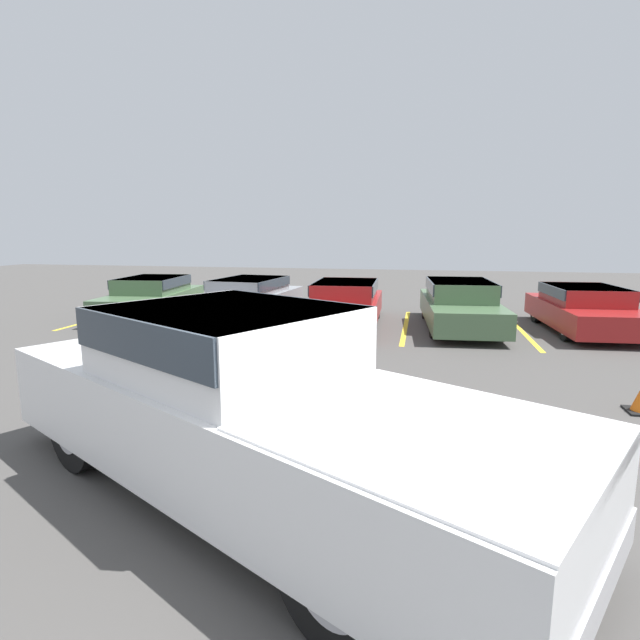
% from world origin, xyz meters
% --- Properties ---
extents(ground_plane, '(60.00, 60.00, 0.00)m').
position_xyz_m(ground_plane, '(0.00, 0.00, 0.00)').
color(ground_plane, '#4C4947').
extents(stall_stripe_a, '(0.12, 4.90, 0.01)m').
position_xyz_m(stall_stripe_a, '(-8.48, 9.53, 0.00)').
color(stall_stripe_a, yellow).
rests_on(stall_stripe_a, ground_plane).
extents(stall_stripe_b, '(0.12, 4.90, 0.01)m').
position_xyz_m(stall_stripe_b, '(-5.54, 9.53, 0.00)').
color(stall_stripe_b, yellow).
rests_on(stall_stripe_b, ground_plane).
extents(stall_stripe_c, '(0.12, 4.90, 0.01)m').
position_xyz_m(stall_stripe_c, '(-2.60, 9.53, 0.00)').
color(stall_stripe_c, yellow).
rests_on(stall_stripe_c, ground_plane).
extents(stall_stripe_d, '(0.12, 4.90, 0.01)m').
position_xyz_m(stall_stripe_d, '(0.34, 9.53, 0.00)').
color(stall_stripe_d, yellow).
rests_on(stall_stripe_d, ground_plane).
extents(stall_stripe_e, '(0.12, 4.90, 0.01)m').
position_xyz_m(stall_stripe_e, '(3.28, 9.53, 0.00)').
color(stall_stripe_e, yellow).
rests_on(stall_stripe_e, ground_plane).
extents(pickup_truck, '(6.23, 4.73, 1.80)m').
position_xyz_m(pickup_truck, '(-0.81, 0.46, 0.90)').
color(pickup_truck, white).
rests_on(pickup_truck, ground_plane).
extents(parked_sedan_a, '(2.15, 4.37, 1.18)m').
position_xyz_m(parked_sedan_a, '(-7.10, 9.56, 0.63)').
color(parked_sedan_a, '#4C6B47').
rests_on(parked_sedan_a, ground_plane).
extents(parked_sedan_b, '(2.14, 4.54, 1.22)m').
position_xyz_m(parked_sedan_b, '(-4.00, 9.34, 0.65)').
color(parked_sedan_b, gray).
rests_on(parked_sedan_b, ground_plane).
extents(parked_sedan_c, '(1.93, 4.70, 1.19)m').
position_xyz_m(parked_sedan_c, '(-1.27, 9.33, 0.63)').
color(parked_sedan_c, maroon).
rests_on(parked_sedan_c, ground_plane).
extents(parked_sedan_d, '(2.05, 4.86, 1.25)m').
position_xyz_m(parked_sedan_d, '(1.72, 9.61, 0.66)').
color(parked_sedan_d, '#4C6B47').
rests_on(parked_sedan_d, ground_plane).
extents(parked_sedan_e, '(2.06, 4.36, 1.15)m').
position_xyz_m(parked_sedan_e, '(4.77, 9.75, 0.62)').
color(parked_sedan_e, maroon).
rests_on(parked_sedan_e, ground_plane).
extents(wheel_stop_curb, '(1.93, 0.20, 0.14)m').
position_xyz_m(wheel_stop_curb, '(-3.94, 12.41, 0.07)').
color(wheel_stop_curb, '#B7B2A8').
rests_on(wheel_stop_curb, ground_plane).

